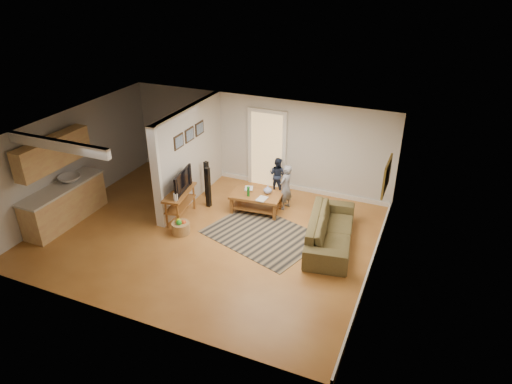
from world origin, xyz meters
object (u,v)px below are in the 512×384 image
sofa (329,243)px  coffee_table (257,198)px  toy_basket (181,227)px  child (285,208)px  tv_console (180,194)px  toddler (277,191)px  speaker_left (208,187)px  speaker_right (207,179)px

sofa → coffee_table: (-2.07, 0.71, 0.38)m
toy_basket → child: child is taller
sofa → toy_basket: size_ratio=5.64×
tv_console → toddler: (1.64, 2.30, -0.67)m
tv_console → toy_basket: size_ratio=2.92×
speaker_left → child: (1.85, 0.67, -0.54)m
speaker_left → speaker_right: size_ratio=1.08×
toy_basket → toddler: 3.18m
toy_basket → toddler: toddler is taller
speaker_right → child: 2.21m
speaker_right → toddler: size_ratio=1.03×
speaker_left → sofa: bearing=-3.0°
sofa → toy_basket: toy_basket is taller
tv_console → speaker_right: size_ratio=1.22×
sofa → child: 1.86m
coffee_table → speaker_right: 1.56m
tv_console → speaker_right: (0.03, 1.27, -0.17)m
coffee_table → toddler: 1.31m
child → sofa: bearing=66.8°
sofa → speaker_right: speaker_right is taller
coffee_table → speaker_right: (-1.54, 0.22, 0.12)m
sofa → speaker_right: bearing=66.4°
speaker_left → speaker_right: speaker_left is taller
sofa → coffee_table: 2.22m
coffee_table → speaker_left: 1.28m
toy_basket → child: bearing=48.5°
coffee_table → child: bearing=35.6°
child → speaker_right: bearing=-69.9°
toy_basket → toddler: bearing=65.8°
speaker_left → tv_console: bearing=-106.8°
sofa → toy_basket: 3.44m
tv_console → child: bearing=25.5°
speaker_right → speaker_left: bearing=-45.6°
speaker_right → coffee_table: bearing=4.4°
coffee_table → toy_basket: 2.07m
toy_basket → child: (1.83, 2.07, -0.16)m
sofa → speaker_right: (-3.61, 0.93, 0.50)m
tv_console → toddler: bearing=45.8°
coffee_table → toddler: (0.07, 1.26, -0.38)m
sofa → toy_basket: (-3.31, -0.93, 0.16)m
speaker_right → child: (2.14, 0.21, -0.50)m
child → toddler: bearing=-132.7°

